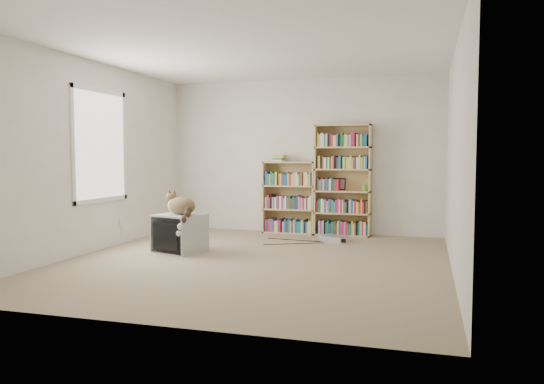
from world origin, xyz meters
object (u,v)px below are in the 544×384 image
(crt_tv, at_px, (180,233))
(bookcase_short, at_px, (290,200))
(cat, at_px, (181,208))
(bookcase_tall, at_px, (343,183))
(dvd_player, at_px, (334,239))

(crt_tv, bearing_deg, bookcase_short, 82.24)
(crt_tv, relative_size, cat, 1.09)
(cat, distance_m, bookcase_tall, 2.76)
(bookcase_tall, relative_size, bookcase_short, 1.50)
(crt_tv, height_order, bookcase_tall, bookcase_tall)
(bookcase_tall, xyz_separation_m, dvd_player, (-0.02, -0.64, -0.79))
(crt_tv, bearing_deg, dvd_player, 55.32)
(cat, xyz_separation_m, bookcase_short, (0.91, 2.10, -0.05))
(bookcase_short, bearing_deg, dvd_player, -37.29)
(cat, relative_size, bookcase_tall, 0.37)
(bookcase_tall, distance_m, dvd_player, 1.02)
(crt_tv, height_order, dvd_player, crt_tv)
(crt_tv, bearing_deg, bookcase_tall, 65.61)
(crt_tv, xyz_separation_m, dvd_player, (1.81, 1.41, -0.20))
(bookcase_tall, distance_m, bookcase_short, 0.92)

